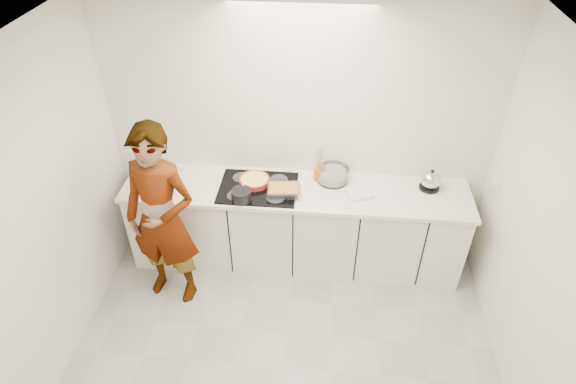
# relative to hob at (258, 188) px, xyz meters

# --- Properties ---
(floor) EXTENTS (3.60, 3.20, 0.00)m
(floor) POSITION_rel_hob_xyz_m (0.35, -1.26, -0.92)
(floor) COLOR #ACACAB
(floor) RESTS_ON ground
(ceiling) EXTENTS (3.60, 3.20, 0.00)m
(ceiling) POSITION_rel_hob_xyz_m (0.35, -1.26, 1.68)
(ceiling) COLOR white
(ceiling) RESTS_ON wall_back
(wall_back) EXTENTS (3.60, 0.00, 2.60)m
(wall_back) POSITION_rel_hob_xyz_m (0.35, 0.34, 0.38)
(wall_back) COLOR white
(wall_back) RESTS_ON ground
(wall_left) EXTENTS (0.00, 3.20, 2.60)m
(wall_left) POSITION_rel_hob_xyz_m (-1.45, -1.26, 0.38)
(wall_left) COLOR white
(wall_left) RESTS_ON ground
(wall_right) EXTENTS (0.02, 3.20, 2.60)m
(wall_right) POSITION_rel_hob_xyz_m (2.15, -1.24, 0.38)
(wall_right) COLOR white
(wall_right) RESTS_ON ground
(base_cabinets) EXTENTS (3.20, 0.58, 0.87)m
(base_cabinets) POSITION_rel_hob_xyz_m (0.35, 0.02, -0.48)
(base_cabinets) COLOR silver
(base_cabinets) RESTS_ON floor
(countertop) EXTENTS (3.24, 0.64, 0.04)m
(countertop) POSITION_rel_hob_xyz_m (0.35, 0.02, -0.03)
(countertop) COLOR white
(countertop) RESTS_ON base_cabinets
(hob) EXTENTS (0.72, 0.54, 0.01)m
(hob) POSITION_rel_hob_xyz_m (0.00, 0.00, 0.00)
(hob) COLOR black
(hob) RESTS_ON countertop
(tart_dish) EXTENTS (0.36, 0.36, 0.05)m
(tart_dish) POSITION_rel_hob_xyz_m (-0.04, 0.07, 0.03)
(tart_dish) COLOR #B2261A
(tart_dish) RESTS_ON hob
(saucepan) EXTENTS (0.21, 0.21, 0.17)m
(saucepan) POSITION_rel_hob_xyz_m (-0.12, -0.19, 0.06)
(saucepan) COLOR black
(saucepan) RESTS_ON hob
(baking_dish) EXTENTS (0.32, 0.25, 0.06)m
(baking_dish) POSITION_rel_hob_xyz_m (0.24, -0.06, 0.04)
(baking_dish) COLOR silver
(baking_dish) RESTS_ON hob
(mixing_bowl) EXTENTS (0.33, 0.33, 0.14)m
(mixing_bowl) POSITION_rel_hob_xyz_m (0.69, 0.19, 0.06)
(mixing_bowl) COLOR silver
(mixing_bowl) RESTS_ON countertop
(tea_towel) EXTENTS (0.27, 0.23, 0.04)m
(tea_towel) POSITION_rel_hob_xyz_m (0.94, -0.02, 0.01)
(tea_towel) COLOR white
(tea_towel) RESTS_ON countertop
(kettle) EXTENTS (0.24, 0.24, 0.21)m
(kettle) POSITION_rel_hob_xyz_m (1.59, 0.15, 0.08)
(kettle) COLOR black
(kettle) RESTS_ON countertop
(utensil_crock) EXTENTS (0.13, 0.13, 0.14)m
(utensil_crock) POSITION_rel_hob_xyz_m (0.56, 0.20, 0.06)
(utensil_crock) COLOR #CE6006
(utensil_crock) RESTS_ON countertop
(cook) EXTENTS (0.73, 0.55, 1.81)m
(cook) POSITION_rel_hob_xyz_m (-0.76, -0.51, -0.01)
(cook) COLOR silver
(cook) RESTS_ON floor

